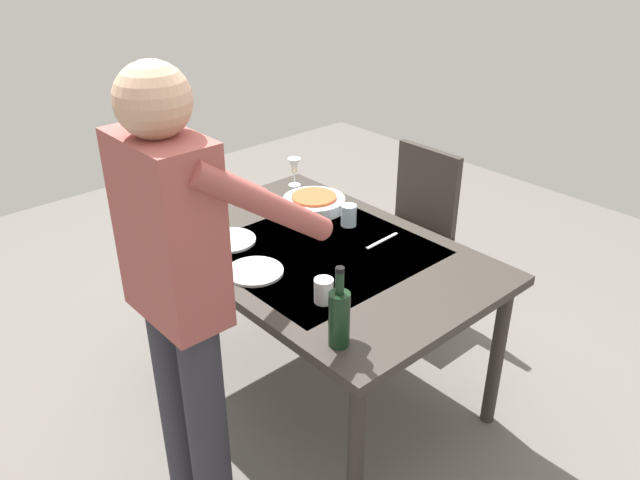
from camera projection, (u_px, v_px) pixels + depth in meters
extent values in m
plane|color=#66605B|center=(320.00, 388.00, 3.03)|extent=(6.00, 6.00, 0.00)
cube|color=#332D28|center=(320.00, 255.00, 2.69)|extent=(1.45, 0.99, 0.04)
cube|color=#C6AD89|center=(320.00, 251.00, 2.68)|extent=(0.80, 0.84, 0.00)
cylinder|color=#332D28|center=(497.00, 355.00, 2.68)|extent=(0.06, 0.06, 0.71)
cylinder|color=#332D28|center=(298.00, 246.00, 3.55)|extent=(0.06, 0.06, 0.71)
cylinder|color=#332D28|center=(356.00, 458.00, 2.18)|extent=(0.06, 0.06, 0.71)
cylinder|color=#332D28|center=(164.00, 302.00, 3.05)|extent=(0.06, 0.06, 0.71)
cube|color=black|center=(402.00, 238.00, 3.43)|extent=(0.40, 0.40, 0.04)
cube|color=#332D28|center=(427.00, 188.00, 3.42)|extent=(0.40, 0.04, 0.45)
cylinder|color=#332D28|center=(443.00, 275.00, 3.52)|extent=(0.04, 0.04, 0.43)
cylinder|color=#332D28|center=(398.00, 253.00, 3.75)|extent=(0.04, 0.04, 0.43)
cylinder|color=#332D28|center=(402.00, 297.00, 3.32)|extent=(0.04, 0.04, 0.43)
cylinder|color=#332D28|center=(357.00, 273.00, 3.55)|extent=(0.04, 0.04, 0.43)
cylinder|color=#2D2D38|center=(178.00, 400.00, 2.32)|extent=(0.14, 0.14, 0.88)
cylinder|color=#2D2D38|center=(208.00, 430.00, 2.19)|extent=(0.14, 0.14, 0.88)
cube|color=#9E4C47|center=(169.00, 230.00, 1.91)|extent=(0.36, 0.20, 0.60)
sphere|color=tan|center=(153.00, 100.00, 1.72)|extent=(0.22, 0.22, 0.22)
cylinder|color=#9E4C47|center=(203.00, 172.00, 2.13)|extent=(0.08, 0.52, 0.40)
cylinder|color=#9E4C47|center=(265.00, 204.00, 1.90)|extent=(0.08, 0.52, 0.40)
cylinder|color=black|center=(339.00, 319.00, 2.06)|extent=(0.07, 0.07, 0.20)
cylinder|color=black|center=(340.00, 283.00, 1.99)|extent=(0.03, 0.03, 0.08)
cylinder|color=black|center=(340.00, 270.00, 1.97)|extent=(0.03, 0.03, 0.02)
cylinder|color=white|center=(295.00, 185.00, 3.30)|extent=(0.06, 0.06, 0.01)
cylinder|color=white|center=(294.00, 178.00, 3.28)|extent=(0.01, 0.01, 0.07)
cone|color=white|center=(294.00, 165.00, 3.25)|extent=(0.07, 0.07, 0.07)
cylinder|color=beige|center=(294.00, 169.00, 3.26)|extent=(0.03, 0.03, 0.03)
cylinder|color=silver|center=(324.00, 291.00, 2.31)|extent=(0.07, 0.07, 0.09)
cylinder|color=silver|center=(349.00, 215.00, 2.87)|extent=(0.07, 0.07, 0.10)
cylinder|color=silver|center=(314.00, 203.00, 3.04)|extent=(0.30, 0.30, 0.05)
cylinder|color=#C6562D|center=(314.00, 199.00, 3.03)|extent=(0.22, 0.22, 0.03)
cylinder|color=silver|center=(255.00, 271.00, 2.51)|extent=(0.23, 0.23, 0.01)
cylinder|color=silver|center=(229.00, 240.00, 2.75)|extent=(0.23, 0.23, 0.01)
cube|color=silver|center=(382.00, 241.00, 2.75)|extent=(0.03, 0.20, 0.00)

